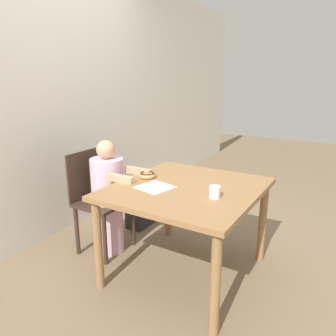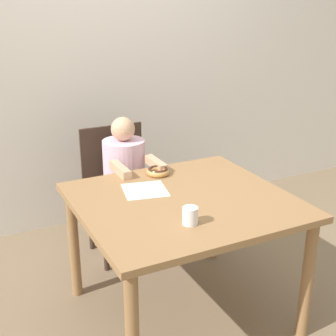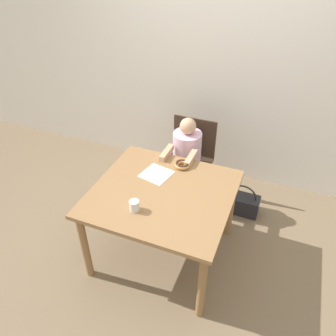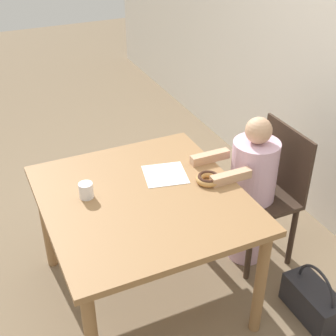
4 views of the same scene
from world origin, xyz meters
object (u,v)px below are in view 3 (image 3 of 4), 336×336
(donut, at_px, (182,164))
(chair, at_px, (190,160))
(cup, at_px, (134,206))
(child_figure, at_px, (186,164))
(handbag, at_px, (241,203))

(donut, bearing_deg, chair, 99.38)
(donut, height_order, cup, cup)
(donut, distance_m, cup, 0.64)
(chair, bearing_deg, cup, -93.27)
(child_figure, distance_m, handbag, 0.69)
(chair, xyz_separation_m, handbag, (0.57, -0.04, -0.36))
(handbag, distance_m, cup, 1.37)
(child_figure, relative_size, cup, 11.89)
(handbag, bearing_deg, child_figure, -173.00)
(child_figure, relative_size, handbag, 2.74)
(chair, height_order, cup, chair)
(chair, distance_m, child_figure, 0.11)
(child_figure, bearing_deg, handbag, 7.00)
(child_figure, distance_m, donut, 0.43)
(donut, xyz_separation_m, handbag, (0.50, 0.41, -0.62))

